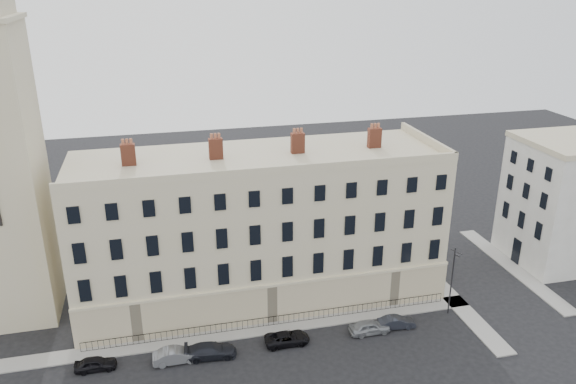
{
  "coord_description": "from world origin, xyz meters",
  "views": [
    {
      "loc": [
        -15.41,
        -39.03,
        31.29
      ],
      "look_at": [
        -3.46,
        10.0,
        11.76
      ],
      "focal_mm": 35.0,
      "sensor_mm": 36.0,
      "label": 1
    }
  ],
  "objects_px": {
    "car_f": "(396,322)",
    "streetlamp": "(452,278)",
    "car_b": "(176,355)",
    "car_c": "(211,351)",
    "car_d": "(287,338)",
    "car_e": "(370,327)",
    "car_a": "(95,364)"
  },
  "relations": [
    {
      "from": "car_b",
      "to": "car_f",
      "type": "relative_size",
      "value": 1.14
    },
    {
      "from": "car_a",
      "to": "car_e",
      "type": "bearing_deg",
      "value": -90.35
    },
    {
      "from": "car_c",
      "to": "car_e",
      "type": "relative_size",
      "value": 1.17
    },
    {
      "from": "car_e",
      "to": "car_f",
      "type": "height_order",
      "value": "car_e"
    },
    {
      "from": "car_e",
      "to": "streetlamp",
      "type": "relative_size",
      "value": 0.54
    },
    {
      "from": "car_b",
      "to": "car_d",
      "type": "bearing_deg",
      "value": -89.55
    },
    {
      "from": "car_c",
      "to": "streetlamp",
      "type": "xyz_separation_m",
      "value": [
        23.59,
        1.19,
        3.34
      ]
    },
    {
      "from": "car_d",
      "to": "streetlamp",
      "type": "bearing_deg",
      "value": -86.41
    },
    {
      "from": "car_a",
      "to": "car_b",
      "type": "relative_size",
      "value": 0.86
    },
    {
      "from": "streetlamp",
      "to": "car_d",
      "type": "bearing_deg",
      "value": 162.03
    },
    {
      "from": "car_c",
      "to": "car_e",
      "type": "distance_m",
      "value": 14.82
    },
    {
      "from": "car_b",
      "to": "car_f",
      "type": "xyz_separation_m",
      "value": [
        20.58,
        0.19,
        -0.08
      ]
    },
    {
      "from": "car_d",
      "to": "car_a",
      "type": "bearing_deg",
      "value": 89.19
    },
    {
      "from": "car_d",
      "to": "car_e",
      "type": "relative_size",
      "value": 1.06
    },
    {
      "from": "car_e",
      "to": "streetlamp",
      "type": "xyz_separation_m",
      "value": [
        8.76,
        1.17,
        3.34
      ]
    },
    {
      "from": "car_c",
      "to": "car_e",
      "type": "bearing_deg",
      "value": -85.69
    },
    {
      "from": "car_e",
      "to": "car_f",
      "type": "xyz_separation_m",
      "value": [
        2.79,
        0.2,
        -0.08
      ]
    },
    {
      "from": "car_b",
      "to": "car_f",
      "type": "distance_m",
      "value": 20.58
    },
    {
      "from": "car_e",
      "to": "streetlamp",
      "type": "height_order",
      "value": "streetlamp"
    },
    {
      "from": "car_a",
      "to": "car_e",
      "type": "xyz_separation_m",
      "value": [
        24.5,
        -0.59,
        0.07
      ]
    },
    {
      "from": "car_a",
      "to": "car_b",
      "type": "xyz_separation_m",
      "value": [
        6.71,
        -0.58,
        0.07
      ]
    },
    {
      "from": "car_e",
      "to": "car_d",
      "type": "bearing_deg",
      "value": 88.23
    },
    {
      "from": "car_a",
      "to": "car_d",
      "type": "relative_size",
      "value": 0.84
    },
    {
      "from": "car_a",
      "to": "car_f",
      "type": "xyz_separation_m",
      "value": [
        27.29,
        -0.39,
        -0.01
      ]
    },
    {
      "from": "car_a",
      "to": "car_b",
      "type": "distance_m",
      "value": 6.73
    },
    {
      "from": "car_c",
      "to": "streetlamp",
      "type": "bearing_deg",
      "value": -82.89
    },
    {
      "from": "car_b",
      "to": "car_e",
      "type": "bearing_deg",
      "value": -90.9
    },
    {
      "from": "car_b",
      "to": "car_e",
      "type": "height_order",
      "value": "car_b"
    },
    {
      "from": "car_b",
      "to": "car_d",
      "type": "distance_m",
      "value": 9.93
    },
    {
      "from": "car_f",
      "to": "car_d",
      "type": "bearing_deg",
      "value": 95.03
    },
    {
      "from": "car_b",
      "to": "streetlamp",
      "type": "xyz_separation_m",
      "value": [
        26.55,
        1.16,
        3.34
      ]
    },
    {
      "from": "car_f",
      "to": "streetlamp",
      "type": "height_order",
      "value": "streetlamp"
    }
  ]
}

